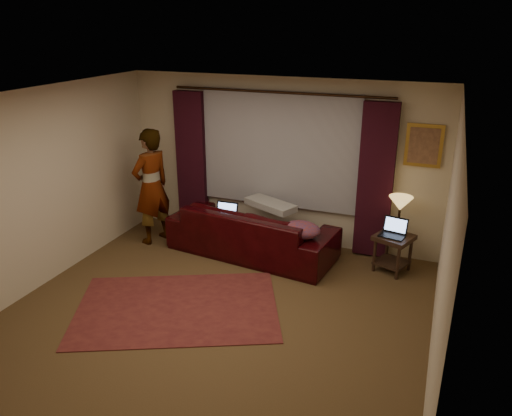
{
  "coord_description": "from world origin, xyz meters",
  "views": [
    {
      "loc": [
        2.37,
        -4.66,
        3.39
      ],
      "look_at": [
        0.1,
        1.2,
        1.0
      ],
      "focal_mm": 35.0,
      "sensor_mm": 36.0,
      "label": 1
    }
  ],
  "objects_px": {
    "tiffany_lamp": "(399,215)",
    "laptop_table": "(393,228)",
    "laptop_sofa": "(224,213)",
    "person": "(151,187)",
    "end_table": "(392,253)",
    "sofa": "(252,222)"
  },
  "relations": [
    {
      "from": "laptop_table",
      "to": "person",
      "type": "height_order",
      "value": "person"
    },
    {
      "from": "laptop_sofa",
      "to": "person",
      "type": "distance_m",
      "value": 1.26
    },
    {
      "from": "laptop_sofa",
      "to": "laptop_table",
      "type": "relative_size",
      "value": 1.01
    },
    {
      "from": "sofa",
      "to": "laptop_sofa",
      "type": "bearing_deg",
      "value": 17.91
    },
    {
      "from": "laptop_sofa",
      "to": "end_table",
      "type": "relative_size",
      "value": 0.68
    },
    {
      "from": "laptop_sofa",
      "to": "laptop_table",
      "type": "height_order",
      "value": "laptop_table"
    },
    {
      "from": "sofa",
      "to": "end_table",
      "type": "xyz_separation_m",
      "value": [
        2.07,
        0.19,
        -0.24
      ]
    },
    {
      "from": "laptop_sofa",
      "to": "person",
      "type": "xyz_separation_m",
      "value": [
        -1.22,
        -0.05,
        0.29
      ]
    },
    {
      "from": "tiffany_lamp",
      "to": "laptop_table",
      "type": "bearing_deg",
      "value": -105.97
    },
    {
      "from": "end_table",
      "to": "laptop_table",
      "type": "xyz_separation_m",
      "value": [
        -0.03,
        -0.04,
        0.4
      ]
    },
    {
      "from": "tiffany_lamp",
      "to": "laptop_table",
      "type": "relative_size",
      "value": 1.44
    },
    {
      "from": "end_table",
      "to": "tiffany_lamp",
      "type": "distance_m",
      "value": 0.56
    },
    {
      "from": "laptop_sofa",
      "to": "laptop_table",
      "type": "xyz_separation_m",
      "value": [
        2.47,
        0.24,
        0.03
      ]
    },
    {
      "from": "laptop_sofa",
      "to": "person",
      "type": "relative_size",
      "value": 0.2
    },
    {
      "from": "laptop_table",
      "to": "laptop_sofa",
      "type": "bearing_deg",
      "value": -163.1
    },
    {
      "from": "person",
      "to": "laptop_table",
      "type": "bearing_deg",
      "value": 113.68
    },
    {
      "from": "sofa",
      "to": "tiffany_lamp",
      "type": "relative_size",
      "value": 4.76
    },
    {
      "from": "sofa",
      "to": "end_table",
      "type": "bearing_deg",
      "value": -167.34
    },
    {
      "from": "laptop_sofa",
      "to": "tiffany_lamp",
      "type": "xyz_separation_m",
      "value": [
        2.52,
        0.42,
        0.18
      ]
    },
    {
      "from": "tiffany_lamp",
      "to": "laptop_table",
      "type": "distance_m",
      "value": 0.24
    },
    {
      "from": "end_table",
      "to": "laptop_table",
      "type": "height_order",
      "value": "laptop_table"
    },
    {
      "from": "sofa",
      "to": "person",
      "type": "height_order",
      "value": "person"
    }
  ]
}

